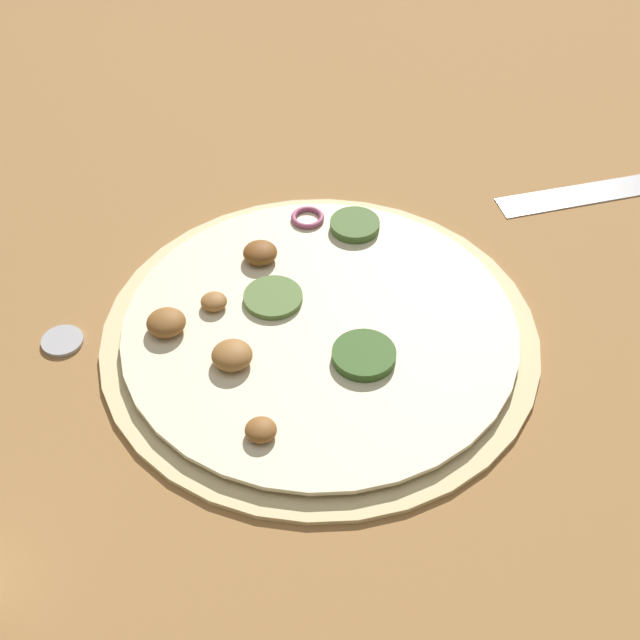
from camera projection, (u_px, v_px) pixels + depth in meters
ground_plane at (320, 337)px, 0.72m from camera, size 3.00×3.00×0.00m
pizza at (317, 330)px, 0.72m from camera, size 0.35×0.35×0.03m
loose_cap at (62, 339)px, 0.71m from camera, size 0.03×0.03×0.01m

